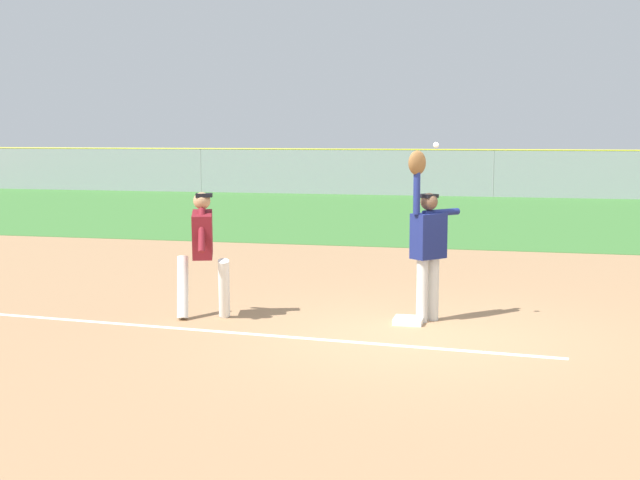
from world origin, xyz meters
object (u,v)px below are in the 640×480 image
first_base (408,320)px  runner (203,246)px  parked_car_tan (318,175)px  parked_car_white (443,177)px  fielder (427,238)px  parked_car_green (589,178)px  baseball (436,145)px

first_base → runner: bearing=-172.6°
parked_car_tan → parked_car_white: same height
runner → first_base: bearing=-11.8°
parked_car_tan → fielder: bearing=-78.3°
parked_car_green → runner: bearing=-100.1°
parked_car_white → runner: bearing=-86.9°
first_base → parked_car_tan: parked_car_tan is taller
first_base → runner: 2.93m
baseball → parked_car_white: size_ratio=0.02×
baseball → parked_car_tan: baseball is taller
baseball → parked_car_tan: size_ratio=0.02×
parked_car_tan → parked_car_green: size_ratio=1.01×
parked_car_green → parked_car_tan: bearing=-178.0°
runner → parked_car_green: size_ratio=0.38×
parked_car_tan → baseball: bearing=-78.2°
parked_car_white → baseball: bearing=-80.2°
first_base → parked_car_green: size_ratio=0.08×
runner → fielder: bearing=-8.6°
first_base → baseball: baseball is taller
baseball → parked_car_white: (-2.38, 26.14, -1.67)m
first_base → baseball: 2.33m
runner → parked_car_green: 27.45m
baseball → parked_car_green: (3.68, 26.24, -1.67)m
fielder → runner: bearing=51.2°
runner → parked_car_white: runner is taller
runner → baseball: 3.37m
runner → baseball: (3.07, 0.37, 1.35)m
parked_car_tan → parked_car_green: same height
runner → parked_car_green: runner is taller
baseball → parked_car_green: baseball is taller
parked_car_white → parked_car_green: size_ratio=1.00×
first_base → baseball: bearing=2.1°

